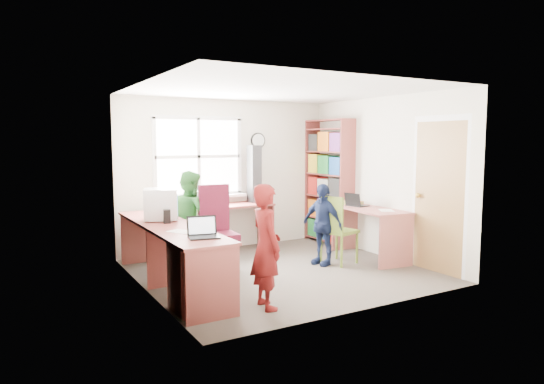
{
  "coord_description": "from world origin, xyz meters",
  "views": [
    {
      "loc": [
        -3.27,
        -5.45,
        1.75
      ],
      "look_at": [
        0.0,
        0.25,
        1.05
      ],
      "focal_mm": 32.0,
      "sensor_mm": 36.0,
      "label": 1
    }
  ],
  "objects_px": {
    "crt_monitor": "(161,204)",
    "right_desk": "(370,222)",
    "person_navy": "(322,224)",
    "laptop_left": "(203,232)",
    "bookshelf": "(329,185)",
    "person_red": "(266,246)",
    "person_green": "(191,219)",
    "potted_plant": "(192,196)",
    "swivel_chair": "(217,234)",
    "cd_tower": "(254,174)",
    "l_desk": "(197,254)",
    "wooden_chair": "(336,227)",
    "laptop_right": "(355,203)"
  },
  "relations": [
    {
      "from": "l_desk",
      "to": "laptop_right",
      "type": "relative_size",
      "value": 8.75
    },
    {
      "from": "person_navy",
      "to": "right_desk",
      "type": "bearing_deg",
      "value": 71.35
    },
    {
      "from": "laptop_left",
      "to": "person_red",
      "type": "distance_m",
      "value": 0.67
    },
    {
      "from": "laptop_left",
      "to": "person_green",
      "type": "height_order",
      "value": "person_green"
    },
    {
      "from": "laptop_left",
      "to": "bookshelf",
      "type": "bearing_deg",
      "value": 44.04
    },
    {
      "from": "right_desk",
      "to": "laptop_right",
      "type": "xyz_separation_m",
      "value": [
        -0.06,
        0.27,
        0.25
      ]
    },
    {
      "from": "person_navy",
      "to": "crt_monitor",
      "type": "bearing_deg",
      "value": -116.77
    },
    {
      "from": "l_desk",
      "to": "crt_monitor",
      "type": "bearing_deg",
      "value": 102.9
    },
    {
      "from": "person_red",
      "to": "cd_tower",
      "type": "bearing_deg",
      "value": -19.79
    },
    {
      "from": "l_desk",
      "to": "crt_monitor",
      "type": "relative_size",
      "value": 5.92
    },
    {
      "from": "swivel_chair",
      "to": "crt_monitor",
      "type": "height_order",
      "value": "swivel_chair"
    },
    {
      "from": "l_desk",
      "to": "person_navy",
      "type": "bearing_deg",
      "value": 9.22
    },
    {
      "from": "wooden_chair",
      "to": "crt_monitor",
      "type": "bearing_deg",
      "value": 152.2
    },
    {
      "from": "bookshelf",
      "to": "laptop_left",
      "type": "xyz_separation_m",
      "value": [
        -3.08,
        -1.98,
        -0.2
      ]
    },
    {
      "from": "potted_plant",
      "to": "person_green",
      "type": "bearing_deg",
      "value": -112.1
    },
    {
      "from": "person_navy",
      "to": "l_desk",
      "type": "bearing_deg",
      "value": -96.29
    },
    {
      "from": "cd_tower",
      "to": "person_navy",
      "type": "distance_m",
      "value": 1.62
    },
    {
      "from": "crt_monitor",
      "to": "person_green",
      "type": "xyz_separation_m",
      "value": [
        0.53,
        0.37,
        -0.28
      ]
    },
    {
      "from": "l_desk",
      "to": "potted_plant",
      "type": "bearing_deg",
      "value": 70.78
    },
    {
      "from": "laptop_left",
      "to": "person_green",
      "type": "bearing_deg",
      "value": 85.08
    },
    {
      "from": "right_desk",
      "to": "person_navy",
      "type": "bearing_deg",
      "value": -176.25
    },
    {
      "from": "crt_monitor",
      "to": "laptop_left",
      "type": "bearing_deg",
      "value": -69.21
    },
    {
      "from": "bookshelf",
      "to": "cd_tower",
      "type": "bearing_deg",
      "value": 166.39
    },
    {
      "from": "bookshelf",
      "to": "cd_tower",
      "type": "height_order",
      "value": "bookshelf"
    },
    {
      "from": "swivel_chair",
      "to": "person_navy",
      "type": "height_order",
      "value": "swivel_chair"
    },
    {
      "from": "swivel_chair",
      "to": "cd_tower",
      "type": "xyz_separation_m",
      "value": [
        1.09,
        1.0,
        0.72
      ]
    },
    {
      "from": "right_desk",
      "to": "swivel_chair",
      "type": "xyz_separation_m",
      "value": [
        -2.25,
        0.5,
        -0.05
      ]
    },
    {
      "from": "swivel_chair",
      "to": "person_navy",
      "type": "relative_size",
      "value": 1.0
    },
    {
      "from": "laptop_left",
      "to": "person_navy",
      "type": "xyz_separation_m",
      "value": [
        2.13,
        0.84,
        -0.23
      ]
    },
    {
      "from": "l_desk",
      "to": "swivel_chair",
      "type": "relative_size",
      "value": 2.56
    },
    {
      "from": "cd_tower",
      "to": "crt_monitor",
      "type": "bearing_deg",
      "value": -159.5
    },
    {
      "from": "right_desk",
      "to": "cd_tower",
      "type": "bearing_deg",
      "value": 134.65
    },
    {
      "from": "bookshelf",
      "to": "person_navy",
      "type": "xyz_separation_m",
      "value": [
        -0.95,
        -1.14,
        -0.43
      ]
    },
    {
      "from": "swivel_chair",
      "to": "cd_tower",
      "type": "height_order",
      "value": "cd_tower"
    },
    {
      "from": "person_red",
      "to": "wooden_chair",
      "type": "bearing_deg",
      "value": -52.53
    },
    {
      "from": "cd_tower",
      "to": "person_red",
      "type": "bearing_deg",
      "value": -123.5
    },
    {
      "from": "l_desk",
      "to": "cd_tower",
      "type": "relative_size",
      "value": 3.2
    },
    {
      "from": "bookshelf",
      "to": "crt_monitor",
      "type": "relative_size",
      "value": 4.22
    },
    {
      "from": "wooden_chair",
      "to": "laptop_left",
      "type": "height_order",
      "value": "wooden_chair"
    },
    {
      "from": "crt_monitor",
      "to": "right_desk",
      "type": "bearing_deg",
      "value": 9.3
    },
    {
      "from": "right_desk",
      "to": "potted_plant",
      "type": "xyz_separation_m",
      "value": [
        -2.23,
        1.5,
        0.37
      ]
    },
    {
      "from": "person_red",
      "to": "person_navy",
      "type": "distance_m",
      "value": 1.96
    },
    {
      "from": "crt_monitor",
      "to": "laptop_left",
      "type": "relative_size",
      "value": 1.4
    },
    {
      "from": "cd_tower",
      "to": "person_green",
      "type": "bearing_deg",
      "value": -162.25
    },
    {
      "from": "person_green",
      "to": "laptop_left",
      "type": "bearing_deg",
      "value": 157.46
    },
    {
      "from": "bookshelf",
      "to": "cd_tower",
      "type": "xyz_separation_m",
      "value": [
        -1.27,
        0.31,
        0.21
      ]
    },
    {
      "from": "wooden_chair",
      "to": "crt_monitor",
      "type": "xyz_separation_m",
      "value": [
        -2.35,
        0.53,
        0.42
      ]
    },
    {
      "from": "swivel_chair",
      "to": "person_green",
      "type": "relative_size",
      "value": 0.86
    },
    {
      "from": "cd_tower",
      "to": "person_red",
      "type": "distance_m",
      "value": 2.96
    },
    {
      "from": "swivel_chair",
      "to": "l_desk",
      "type": "bearing_deg",
      "value": -123.6
    }
  ]
}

